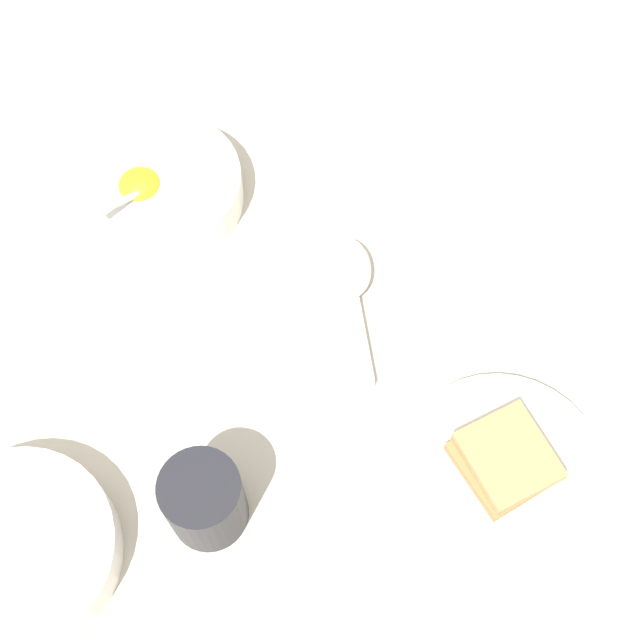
{
  "coord_description": "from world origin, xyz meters",
  "views": [
    {
      "loc": [
        0.36,
        -0.04,
        0.82
      ],
      "look_at": [
        -0.01,
        0.1,
        0.02
      ],
      "focal_mm": 50.0,
      "sensor_mm": 36.0,
      "label": 1
    }
  ],
  "objects_px": {
    "soup_spoon": "(347,279)",
    "egg_bowl": "(160,189)",
    "drinking_cup": "(204,500)",
    "toast_plate": "(503,472)",
    "congee_bowl": "(15,552)",
    "toast_sandwich": "(505,460)"
  },
  "relations": [
    {
      "from": "toast_sandwich",
      "to": "soup_spoon",
      "type": "xyz_separation_m",
      "value": [
        -0.23,
        -0.06,
        -0.02
      ]
    },
    {
      "from": "drinking_cup",
      "to": "egg_bowl",
      "type": "bearing_deg",
      "value": 170.17
    },
    {
      "from": "congee_bowl",
      "to": "drinking_cup",
      "type": "bearing_deg",
      "value": 82.25
    },
    {
      "from": "soup_spoon",
      "to": "congee_bowl",
      "type": "height_order",
      "value": "congee_bowl"
    },
    {
      "from": "toast_plate",
      "to": "soup_spoon",
      "type": "relative_size",
      "value": 1.13
    },
    {
      "from": "soup_spoon",
      "to": "toast_sandwich",
      "type": "bearing_deg",
      "value": 14.22
    },
    {
      "from": "toast_plate",
      "to": "congee_bowl",
      "type": "distance_m",
      "value": 0.45
    },
    {
      "from": "soup_spoon",
      "to": "drinking_cup",
      "type": "height_order",
      "value": "drinking_cup"
    },
    {
      "from": "egg_bowl",
      "to": "toast_sandwich",
      "type": "distance_m",
      "value": 0.45
    },
    {
      "from": "toast_plate",
      "to": "egg_bowl",
      "type": "bearing_deg",
      "value": -153.23
    },
    {
      "from": "egg_bowl",
      "to": "toast_sandwich",
      "type": "bearing_deg",
      "value": 27.1
    },
    {
      "from": "toast_plate",
      "to": "congee_bowl",
      "type": "xyz_separation_m",
      "value": [
        -0.09,
        -0.44,
        0.01
      ]
    },
    {
      "from": "egg_bowl",
      "to": "congee_bowl",
      "type": "bearing_deg",
      "value": -35.51
    },
    {
      "from": "congee_bowl",
      "to": "drinking_cup",
      "type": "xyz_separation_m",
      "value": [
        0.02,
        0.17,
        0.02
      ]
    },
    {
      "from": "drinking_cup",
      "to": "toast_plate",
      "type": "bearing_deg",
      "value": 76.38
    },
    {
      "from": "toast_plate",
      "to": "soup_spoon",
      "type": "bearing_deg",
      "value": -166.13
    },
    {
      "from": "soup_spoon",
      "to": "egg_bowl",
      "type": "bearing_deg",
      "value": -139.03
    },
    {
      "from": "egg_bowl",
      "to": "soup_spoon",
      "type": "height_order",
      "value": "egg_bowl"
    },
    {
      "from": "toast_sandwich",
      "to": "soup_spoon",
      "type": "distance_m",
      "value": 0.24
    },
    {
      "from": "toast_plate",
      "to": "soup_spoon",
      "type": "height_order",
      "value": "soup_spoon"
    },
    {
      "from": "egg_bowl",
      "to": "toast_plate",
      "type": "distance_m",
      "value": 0.46
    },
    {
      "from": "egg_bowl",
      "to": "toast_sandwich",
      "type": "xyz_separation_m",
      "value": [
        0.4,
        0.21,
        0.01
      ]
    }
  ]
}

